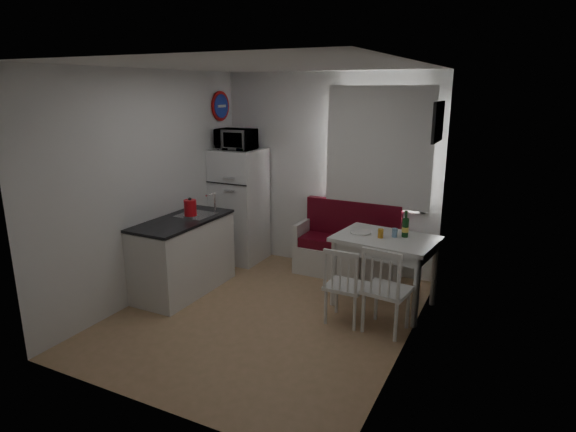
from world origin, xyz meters
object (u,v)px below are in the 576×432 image
at_px(microwave, 236,139).
at_px(chair_right, 385,282).
at_px(bench, 348,252).
at_px(wine_bottle, 406,224).
at_px(kitchen_counter, 184,255).
at_px(chair_left, 343,279).
at_px(kettle, 190,208).
at_px(fridge, 240,206).
at_px(dining_table, 386,245).

bearing_deg(microwave, chair_right, -26.08).
relative_size(bench, wine_bottle, 4.58).
bearing_deg(bench, kitchen_counter, -139.72).
distance_m(kitchen_counter, chair_left, 2.02).
xyz_separation_m(chair_right, kettle, (-2.40, 0.10, 0.46)).
height_order(kitchen_counter, chair_left, kitchen_counter).
relative_size(chair_right, microwave, 0.97).
xyz_separation_m(chair_left, chair_right, (0.43, -0.01, 0.05)).
height_order(microwave, kettle, microwave).
xyz_separation_m(fridge, wine_bottle, (2.43, -0.48, 0.16)).
bearing_deg(microwave, chair_left, -30.59).
relative_size(kitchen_counter, chair_right, 2.71).
bearing_deg(microwave, wine_bottle, -9.94).
bearing_deg(kettle, kitchen_counter, -115.21).
bearing_deg(kitchen_counter, wine_bottle, 17.42).
height_order(fridge, kettle, fridge).
relative_size(microwave, wine_bottle, 1.70).
xyz_separation_m(kitchen_counter, chair_left, (2.02, 0.01, 0.06)).
bearing_deg(dining_table, chair_left, -104.02).
relative_size(dining_table, microwave, 2.31).
bearing_deg(bench, chair_right, -57.81).
bearing_deg(chair_right, bench, 129.21).
distance_m(bench, chair_right, 1.61).
bearing_deg(bench, dining_table, -45.78).
height_order(bench, wine_bottle, wine_bottle).
bearing_deg(wine_bottle, bench, 145.37).
bearing_deg(kettle, microwave, 91.58).
bearing_deg(wine_bottle, dining_table, -151.14).
distance_m(chair_right, microwave, 2.94).
height_order(fridge, microwave, microwave).
distance_m(dining_table, chair_left, 0.73).
bearing_deg(kettle, dining_table, 14.24).
relative_size(kettle, wine_bottle, 0.79).
distance_m(fridge, wine_bottle, 2.48).
bearing_deg(chair_right, kettle, -175.37).
height_order(chair_left, kettle, kettle).
xyz_separation_m(bench, wine_bottle, (0.85, -0.59, 0.63)).
distance_m(kitchen_counter, kettle, 0.57).
distance_m(kitchen_counter, chair_right, 2.45).
bearing_deg(chair_right, microwave, 160.94).
height_order(kitchen_counter, wine_bottle, kitchen_counter).
distance_m(fridge, microwave, 0.93).
height_order(bench, kettle, kettle).
xyz_separation_m(bench, microwave, (-1.58, -0.16, 1.40)).
xyz_separation_m(bench, dining_table, (0.67, -0.69, 0.40)).
bearing_deg(wine_bottle, fridge, 168.92).
distance_m(bench, fridge, 1.65).
height_order(chair_right, wine_bottle, wine_bottle).
height_order(chair_right, fridge, fridge).
xyz_separation_m(microwave, kettle, (0.03, -1.09, -0.71)).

